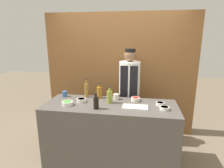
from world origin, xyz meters
TOP-DOWN VIEW (x-y plane):
  - ground_plane at (0.00, 0.00)m, footprint 14.00×14.00m
  - cabinet_wall at (0.00, 1.11)m, footprint 2.98×0.18m
  - counter at (0.00, 0.00)m, footprint 2.00×0.76m
  - sauce_bowl_purple at (0.74, 0.09)m, footprint 0.13×0.13m
  - sauce_bowl_yellow at (-0.47, 0.04)m, footprint 0.14×0.14m
  - sauce_bowl_red at (0.37, 0.21)m, footprint 0.14×0.14m
  - sauce_bowl_green at (-0.63, -0.13)m, footprint 0.16×0.16m
  - sauce_bowl_brown at (0.78, -0.09)m, footprint 0.13×0.13m
  - cutting_board at (0.38, -0.08)m, footprint 0.36×0.19m
  - bottle_soy at (-0.17, -0.20)m, footprint 0.08×0.08m
  - bottle_amber at (-0.23, 0.28)m, footprint 0.09×0.09m
  - bottle_oil at (-0.02, 0.07)m, footprint 0.08×0.08m
  - bottle_vinegar at (-0.46, 0.29)m, footprint 0.06×0.06m
  - cup_cream at (0.05, 0.25)m, footprint 0.09×0.09m
  - cup_blue at (-0.83, 0.25)m, footprint 0.08×0.08m
  - chef_center at (0.23, 0.70)m, footprint 0.38×0.38m

SIDE VIEW (x-z plane):
  - ground_plane at x=0.00m, z-range 0.00..0.00m
  - counter at x=0.00m, z-range 0.00..0.95m
  - chef_center at x=0.23m, z-range 0.07..1.81m
  - cutting_board at x=0.38m, z-range 0.95..0.97m
  - sauce_bowl_purple at x=0.74m, z-range 0.96..1.00m
  - sauce_bowl_brown at x=0.78m, z-range 0.96..1.00m
  - sauce_bowl_yellow at x=-0.47m, z-range 0.96..1.01m
  - sauce_bowl_green at x=-0.63m, z-range 0.96..1.01m
  - sauce_bowl_red at x=0.37m, z-range 0.96..1.02m
  - cup_cream at x=0.05m, z-range 0.95..1.04m
  - cup_blue at x=-0.83m, z-range 0.95..1.05m
  - bottle_soy at x=-0.17m, z-range 0.93..1.16m
  - bottle_amber at x=-0.23m, z-range 0.93..1.18m
  - bottle_oil at x=-0.02m, z-range 0.92..1.19m
  - bottle_vinegar at x=-0.46m, z-range 0.92..1.24m
  - cabinet_wall at x=0.00m, z-range 0.00..2.40m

